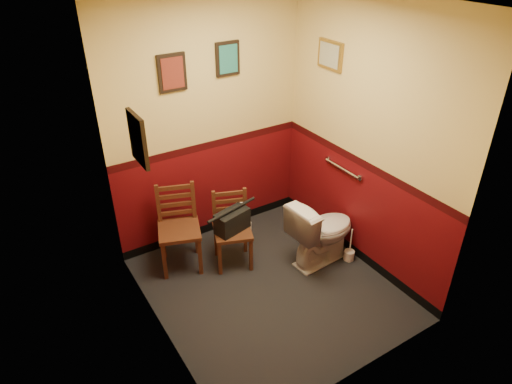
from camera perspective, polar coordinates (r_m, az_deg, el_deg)
floor at (r=4.69m, az=1.66°, el=-11.92°), size 2.20×2.40×0.00m
ceiling at (r=3.49m, az=2.37°, el=22.87°), size 2.20×2.40×0.00m
wall_back at (r=4.85m, az=-6.04°, el=8.43°), size 2.20×0.00×2.70m
wall_front at (r=3.14m, az=14.31°, el=-5.94°), size 2.20×0.00×2.70m
wall_left at (r=3.49m, az=-13.24°, el=-1.72°), size 0.00×2.40×2.70m
wall_right at (r=4.55m, az=13.60°, el=6.19°), size 0.00×2.40×2.70m
grab_bar at (r=4.86m, az=10.75°, el=2.91°), size 0.05×0.56×0.06m
framed_print_back_a at (r=4.51m, az=-10.44°, el=14.44°), size 0.28×0.04×0.36m
framed_print_back_b at (r=4.74m, az=-3.56°, el=16.29°), size 0.26×0.04×0.34m
framed_print_left at (r=3.35m, az=-14.52°, el=6.42°), size 0.04×0.30×0.38m
framed_print_right at (r=4.73m, az=9.25°, el=16.56°), size 0.04×0.34×0.28m
toilet at (r=4.86m, az=8.24°, el=-4.89°), size 0.79×0.48×0.74m
toilet_brush at (r=5.09m, az=11.56°, el=-7.68°), size 0.11×0.11×0.40m
chair_left at (r=4.79m, az=-9.62°, el=-4.45°), size 0.54×0.54×0.90m
chair_right at (r=4.79m, az=-3.02°, el=-4.67°), size 0.49×0.49×0.81m
handbag at (r=4.68m, az=-3.00°, el=-3.60°), size 0.39×0.26×0.26m
tp_stack at (r=5.34m, az=-1.73°, el=-3.44°), size 0.24×0.15×0.42m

